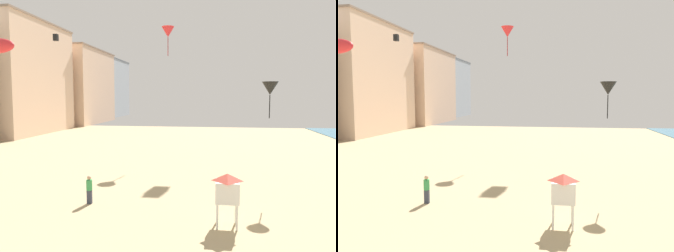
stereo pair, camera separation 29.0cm
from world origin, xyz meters
TOP-DOWN VIEW (x-y plane):
  - boardwalk_hotel_mid at (-26.84, 45.01)m, footprint 13.77×19.94m
  - boardwalk_hotel_far at (-26.84, 67.08)m, footprint 16.23×20.89m
  - boardwalk_hotel_distant at (-26.84, 91.26)m, footprint 10.97×21.37m
  - kite_flyer at (0.41, 11.38)m, footprint 0.34×0.34m
  - lifeguard_stand at (8.14, 9.19)m, footprint 1.10×1.10m
  - kite_black_box at (-11.96, 32.23)m, footprint 0.52×0.52m
  - kite_red_delta at (2.62, 27.59)m, footprint 1.30×1.30m
  - kite_black_delta at (10.98, 15.55)m, footprint 1.03×1.03m

SIDE VIEW (x-z plane):
  - kite_flyer at x=0.41m, z-range 0.10..1.74m
  - lifeguard_stand at x=8.14m, z-range 0.56..3.11m
  - kite_black_delta at x=10.98m, z-range 5.50..7.85m
  - boardwalk_hotel_far at x=-26.84m, z-range 0.01..16.97m
  - boardwalk_hotel_distant at x=-26.84m, z-range 0.01..17.46m
  - boardwalk_hotel_mid at x=-26.84m, z-range 0.01..18.52m
  - kite_red_delta at x=2.62m, z-range 11.27..14.21m
  - kite_black_box at x=-11.96m, z-range 12.97..13.78m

